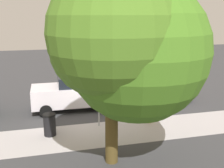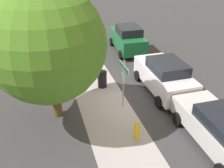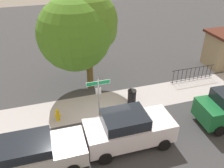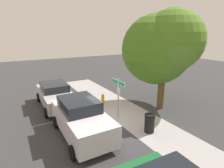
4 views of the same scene
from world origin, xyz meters
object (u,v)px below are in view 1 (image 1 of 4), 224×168
car_white (74,92)px  trash_bin (50,125)px  car_silver (152,88)px  fire_hydrant (149,115)px  shade_tree (125,45)px  street_sign (99,90)px

car_white → trash_bin: car_white is taller
car_silver → fire_hydrant: bearing=66.3°
shade_tree → fire_hydrant: (-2.29, -3.39, -3.79)m
shade_tree → car_silver: shade_tree is taller
shade_tree → trash_bin: (2.42, -3.09, -3.68)m
fire_hydrant → shade_tree: bearing=56.0°
street_sign → shade_tree: (-0.14, 3.59, 2.39)m
fire_hydrant → street_sign: bearing=-4.7°
trash_bin → car_silver: bearing=-151.2°
street_sign → trash_bin: (2.28, 0.50, -1.29)m
street_sign → trash_bin: street_sign is taller
shade_tree → car_white: size_ratio=1.47×
street_sign → fire_hydrant: bearing=175.3°
fire_hydrant → trash_bin: size_ratio=0.80×
street_sign → car_white: (0.84, -2.69, -0.82)m
shade_tree → car_silver: 8.13m
street_sign → car_silver: street_sign is taller
car_white → fire_hydrant: car_white is taller
street_sign → car_silver: (-3.81, -2.85, -0.94)m
street_sign → car_white: street_sign is taller
car_silver → car_white: car_white is taller
car_white → car_silver: bearing=-177.6°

